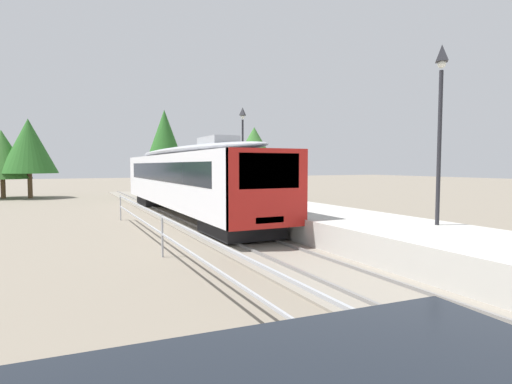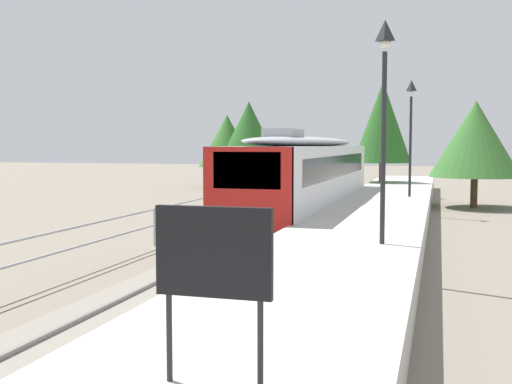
{
  "view_description": "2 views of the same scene",
  "coord_description": "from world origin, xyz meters",
  "px_view_note": "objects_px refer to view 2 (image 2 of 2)",
  "views": [
    {
      "loc": [
        -5.99,
        9.09,
        2.7
      ],
      "look_at": [
        0.0,
        21.52,
        1.8
      ],
      "focal_mm": 28.78,
      "sensor_mm": 36.0,
      "label": 1
    },
    {
      "loc": [
        5.57,
        2.42,
        3.3
      ],
      "look_at": [
        0.0,
        21.52,
        1.8
      ],
      "focal_mm": 44.15,
      "sensor_mm": 36.0,
      "label": 2
    }
  ],
  "objects_px": {
    "commuter_train": "(308,171)",
    "platform_lamp_mid_platform": "(384,89)",
    "platform_lamp_far_end": "(411,116)",
    "platform_notice_board": "(213,258)"
  },
  "relations": [
    {
      "from": "platform_lamp_mid_platform",
      "to": "platform_lamp_far_end",
      "type": "bearing_deg",
      "value": 90.0
    },
    {
      "from": "platform_lamp_far_end",
      "to": "platform_notice_board",
      "type": "bearing_deg",
      "value": -91.94
    },
    {
      "from": "commuter_train",
      "to": "platform_lamp_mid_platform",
      "type": "bearing_deg",
      "value": -70.29
    },
    {
      "from": "platform_lamp_far_end",
      "to": "platform_notice_board",
      "type": "distance_m",
      "value": 24.25
    },
    {
      "from": "platform_lamp_mid_platform",
      "to": "platform_lamp_far_end",
      "type": "xyz_separation_m",
      "value": [
        0.0,
        14.5,
        0.0
      ]
    },
    {
      "from": "platform_notice_board",
      "to": "platform_lamp_far_end",
      "type": "bearing_deg",
      "value": 88.06
    },
    {
      "from": "commuter_train",
      "to": "platform_lamp_mid_platform",
      "type": "relative_size",
      "value": 3.48
    },
    {
      "from": "platform_lamp_far_end",
      "to": "platform_notice_board",
      "type": "height_order",
      "value": "platform_lamp_far_end"
    },
    {
      "from": "platform_notice_board",
      "to": "platform_lamp_mid_platform",
      "type": "bearing_deg",
      "value": 85.14
    },
    {
      "from": "commuter_train",
      "to": "platform_lamp_far_end",
      "type": "height_order",
      "value": "platform_lamp_far_end"
    }
  ]
}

